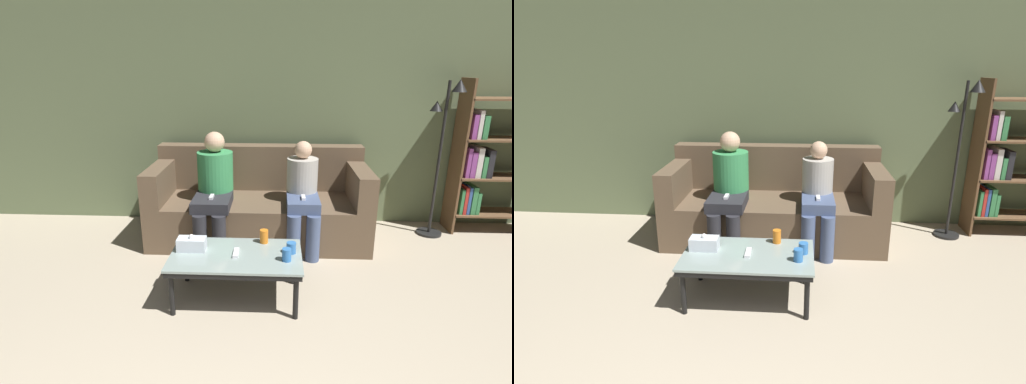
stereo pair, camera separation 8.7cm
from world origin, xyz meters
TOP-DOWN VIEW (x-y plane):
  - wall_back at (0.00, 4.07)m, footprint 12.00×0.06m
  - couch at (0.00, 3.55)m, footprint 2.20×0.90m
  - coffee_table at (-0.12, 2.33)m, footprint 1.00×0.59m
  - cup_near_left at (0.08, 2.54)m, footprint 0.07×0.07m
  - cup_near_right at (0.30, 2.37)m, footprint 0.07×0.07m
  - cup_far_center at (0.26, 2.24)m, footprint 0.07×0.07m
  - tissue_box at (-0.47, 2.38)m, footprint 0.22×0.12m
  - game_remote at (-0.12, 2.33)m, footprint 0.04×0.15m
  - bookshelf at (2.41, 3.84)m, footprint 0.85×0.32m
  - standing_lamp at (1.87, 3.69)m, footprint 0.31×0.26m
  - seated_person_left_end at (-0.44, 3.32)m, footprint 0.36×0.72m
  - seated_person_mid_left at (0.44, 3.31)m, footprint 0.31×0.65m

SIDE VIEW (x-z plane):
  - couch at x=0.00m, z-range -0.12..0.81m
  - coffee_table at x=-0.12m, z-range 0.15..0.54m
  - game_remote at x=-0.12m, z-range 0.38..0.40m
  - cup_near_right at x=0.30m, z-range 0.38..0.47m
  - cup_far_center at x=0.26m, z-range 0.38..0.48m
  - tissue_box at x=-0.47m, z-range 0.37..0.50m
  - cup_near_left at x=0.08m, z-range 0.38..0.49m
  - seated_person_mid_left at x=0.44m, z-range 0.04..1.09m
  - seated_person_left_end at x=-0.44m, z-range 0.05..1.19m
  - bookshelf at x=2.41m, z-range -0.04..1.60m
  - standing_lamp at x=1.87m, z-range 0.18..1.81m
  - wall_back at x=0.00m, z-range 0.00..2.60m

